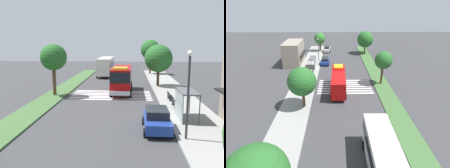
% 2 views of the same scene
% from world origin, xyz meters
% --- Properties ---
extents(ground_plane, '(120.00, 120.00, 0.00)m').
position_xyz_m(ground_plane, '(0.00, 0.00, 0.00)').
color(ground_plane, '#38383A').
extents(sidewalk, '(60.00, 4.66, 0.14)m').
position_xyz_m(sidewalk, '(0.00, 7.95, 0.07)').
color(sidewalk, gray).
rests_on(sidewalk, ground_plane).
extents(median_strip, '(60.00, 3.00, 0.14)m').
position_xyz_m(median_strip, '(0.00, -7.12, 0.07)').
color(median_strip, '#3D6033').
rests_on(median_strip, ground_plane).
extents(crosswalk, '(5.85, 10.11, 0.01)m').
position_xyz_m(crosswalk, '(-1.55, 0.00, 0.01)').
color(crosswalk, silver).
rests_on(crosswalk, ground_plane).
extents(fire_truck, '(9.09, 2.83, 3.72)m').
position_xyz_m(fire_truck, '(-2.87, 1.26, 2.00)').
color(fire_truck, '#A50C0C').
rests_on(fire_truck, ground_plane).
extents(parked_car_west, '(4.36, 2.16, 1.68)m').
position_xyz_m(parked_car_west, '(11.38, 4.42, 0.87)').
color(parked_car_west, navy).
rests_on(parked_car_west, ground_plane).
extents(transit_bus, '(10.31, 2.93, 3.66)m').
position_xyz_m(transit_bus, '(-20.56, -2.53, 2.16)').
color(transit_bus, silver).
rests_on(transit_bus, ground_plane).
extents(bus_stop_shelter, '(3.50, 1.40, 2.46)m').
position_xyz_m(bus_stop_shelter, '(8.53, 6.92, 1.89)').
color(bus_stop_shelter, '#4C4C51').
rests_on(bus_stop_shelter, sidewalk).
extents(bench_near_shelter, '(1.60, 0.50, 0.90)m').
position_xyz_m(bench_near_shelter, '(4.53, 6.95, 0.59)').
color(bench_near_shelter, black).
rests_on(bench_near_shelter, sidewalk).
extents(bench_west_of_shelter, '(1.60, 0.50, 0.90)m').
position_xyz_m(bench_west_of_shelter, '(1.35, 6.95, 0.59)').
color(bench_west_of_shelter, black).
rests_on(bench_west_of_shelter, sidewalk).
extents(street_lamp, '(0.36, 0.36, 6.01)m').
position_xyz_m(street_lamp, '(13.32, 6.22, 3.70)').
color(street_lamp, '#2D2D30').
rests_on(street_lamp, sidewalk).
extents(sidewalk_tree_far_west, '(4.16, 4.16, 7.17)m').
position_xyz_m(sidewalk_tree_far_west, '(-24.06, 6.62, 5.21)').
color(sidewalk_tree_far_west, '#513823').
rests_on(sidewalk_tree_far_west, sidewalk).
extents(sidewalk_tree_west, '(4.22, 4.22, 6.28)m').
position_xyz_m(sidewalk_tree_west, '(-8.43, 6.62, 4.29)').
color(sidewalk_tree_west, '#47301E').
rests_on(sidewalk_tree_west, sidewalk).
extents(median_tree_far_west, '(3.30, 3.30, 6.39)m').
position_xyz_m(median_tree_far_west, '(-0.54, -7.12, 4.83)').
color(median_tree_far_west, '#513823').
rests_on(median_tree_far_west, median_strip).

